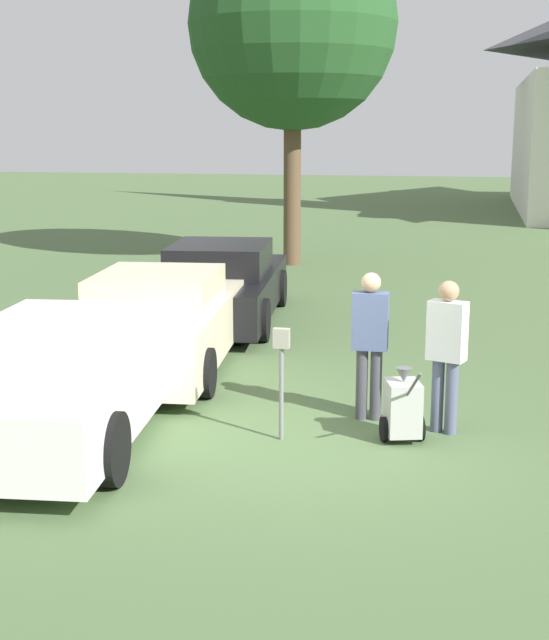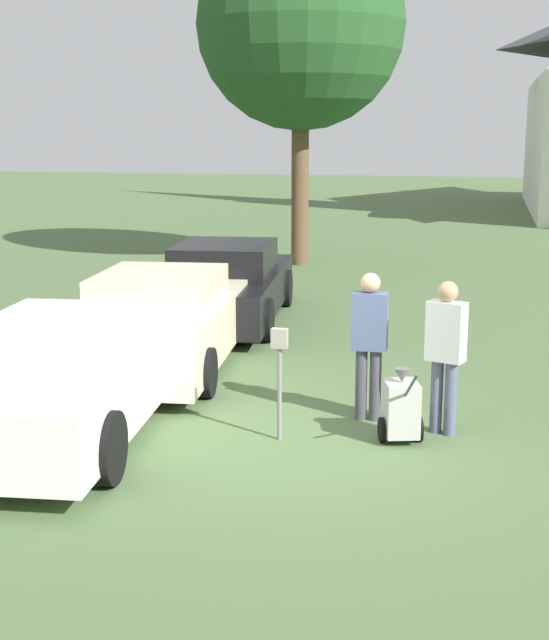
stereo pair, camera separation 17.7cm
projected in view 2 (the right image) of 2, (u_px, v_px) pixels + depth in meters
The scene contains 9 objects.
ground_plane at pixel (310, 443), 9.89m from camera, with size 120.00×120.00×0.00m, color #4C663D.
parked_car_white at pixel (69, 377), 10.08m from camera, with size 2.35×4.83×1.40m.
parked_car_cream at pixel (163, 322), 12.96m from camera, with size 2.42×4.90×1.43m.
parked_car_black at pixel (226, 285), 16.06m from camera, with size 2.45×5.12×1.44m.
parking_meter at pixel (279, 362), 9.82m from camera, with size 0.18×0.09×1.28m.
person_worker at pixel (369, 337), 10.49m from camera, with size 0.42×0.23×1.78m.
person_supervisor at pixel (446, 348), 10.00m from camera, with size 0.47×0.35×1.77m.
equipment_cart at pixel (401, 408), 9.86m from camera, with size 0.53×1.00×1.00m.
shade_tree at pixel (301, 25), 21.85m from camera, with size 5.16×5.16×8.55m.
Camera 2 is at (1.78, -9.23, 3.40)m, focal length 50.00 mm.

